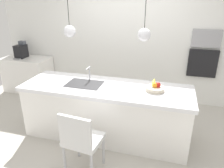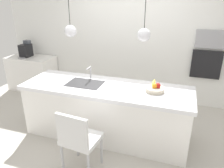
# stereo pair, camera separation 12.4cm
# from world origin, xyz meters

# --- Properties ---
(floor) EXTENTS (6.60, 6.60, 0.00)m
(floor) POSITION_xyz_m (0.00, 0.00, 0.00)
(floor) COLOR #BCB7AD
(floor) RESTS_ON ground
(back_wall) EXTENTS (6.00, 0.10, 2.60)m
(back_wall) POSITION_xyz_m (0.00, 1.65, 1.30)
(back_wall) COLOR white
(back_wall) RESTS_ON ground
(kitchen_island) EXTENTS (2.64, 0.86, 0.88)m
(kitchen_island) POSITION_xyz_m (0.00, 0.00, 0.44)
(kitchen_island) COLOR white
(kitchen_island) RESTS_ON ground
(sink_basin) EXTENTS (0.56, 0.40, 0.02)m
(sink_basin) POSITION_xyz_m (-0.36, 0.00, 0.88)
(sink_basin) COLOR #2D2D30
(sink_basin) RESTS_ON kitchen_island
(faucet) EXTENTS (0.02, 0.17, 0.22)m
(faucet) POSITION_xyz_m (-0.36, 0.21, 1.02)
(faucet) COLOR silver
(faucet) RESTS_ON kitchen_island
(fruit_bowl) EXTENTS (0.28, 0.28, 0.16)m
(fruit_bowl) POSITION_xyz_m (0.75, 0.05, 0.93)
(fruit_bowl) COLOR beige
(fruit_bowl) RESTS_ON kitchen_island
(side_counter) EXTENTS (1.10, 0.60, 0.82)m
(side_counter) POSITION_xyz_m (-2.40, 1.28, 0.41)
(side_counter) COLOR white
(side_counter) RESTS_ON ground
(coffee_machine) EXTENTS (0.20, 0.35, 0.38)m
(coffee_machine) POSITION_xyz_m (-2.50, 1.28, 0.98)
(coffee_machine) COLOR black
(coffee_machine) RESTS_ON side_counter
(microwave) EXTENTS (0.54, 0.08, 0.34)m
(microwave) POSITION_xyz_m (1.54, 1.58, 1.43)
(microwave) COLOR #9E9EA3
(microwave) RESTS_ON back_wall
(oven) EXTENTS (0.56, 0.08, 0.56)m
(oven) POSITION_xyz_m (1.54, 1.58, 0.93)
(oven) COLOR black
(oven) RESTS_ON back_wall
(chair_near) EXTENTS (0.49, 0.46, 0.90)m
(chair_near) POSITION_xyz_m (-0.05, -0.89, 0.52)
(chair_near) COLOR silver
(chair_near) RESTS_ON ground
(pendant_light_left) EXTENTS (0.18, 0.18, 0.78)m
(pendant_light_left) POSITION_xyz_m (-0.55, 0.00, 1.70)
(pendant_light_left) COLOR silver
(pendant_light_right) EXTENTS (0.18, 0.18, 0.78)m
(pendant_light_right) POSITION_xyz_m (0.55, 0.00, 1.70)
(pendant_light_right) COLOR silver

